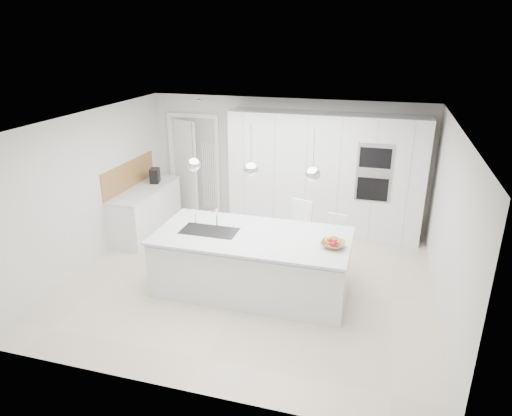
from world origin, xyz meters
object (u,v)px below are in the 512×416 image
(bar_stool_left, at_px, (300,236))
(espresso_machine, at_px, (155,176))
(fruit_bowl, at_px, (333,244))
(bar_stool_right, at_px, (335,246))
(island_base, at_px, (251,265))

(bar_stool_left, bearing_deg, espresso_machine, 176.76)
(fruit_bowl, distance_m, bar_stool_left, 1.20)
(fruit_bowl, bearing_deg, bar_stool_left, 123.44)
(bar_stool_right, bearing_deg, bar_stool_left, -174.33)
(bar_stool_left, bearing_deg, bar_stool_right, 10.00)
(island_base, distance_m, espresso_machine, 3.23)
(island_base, height_order, bar_stool_right, bar_stool_right)
(fruit_bowl, bearing_deg, bar_stool_right, 92.93)
(island_base, xyz_separation_m, bar_stool_right, (1.13, 0.86, 0.06))
(fruit_bowl, relative_size, bar_stool_right, 0.33)
(island_base, relative_size, bar_stool_left, 2.47)
(island_base, height_order, fruit_bowl, fruit_bowl)
(island_base, bearing_deg, bar_stool_left, 58.88)
(island_base, xyz_separation_m, bar_stool_left, (0.55, 0.91, 0.14))
(fruit_bowl, height_order, bar_stool_left, bar_stool_left)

